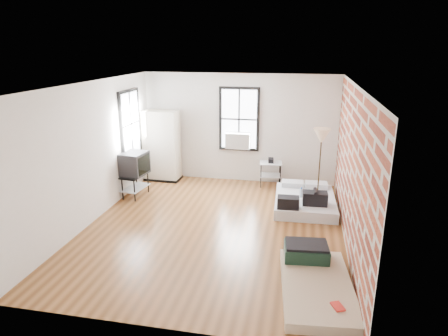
% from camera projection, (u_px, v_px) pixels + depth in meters
% --- Properties ---
extents(ground, '(6.00, 6.00, 0.00)m').
position_uv_depth(ground, '(214.00, 228.00, 7.91)').
color(ground, '#5B3518').
rests_on(ground, ground).
extents(room_shell, '(5.02, 6.02, 2.80)m').
position_uv_depth(room_shell, '(229.00, 139.00, 7.70)').
color(room_shell, silver).
rests_on(room_shell, ground).
extents(mattress_main, '(1.36, 1.81, 0.57)m').
position_uv_depth(mattress_main, '(305.00, 200.00, 8.88)').
color(mattress_main, silver).
rests_on(mattress_main, ground).
extents(mattress_bare, '(1.18, 1.99, 0.41)m').
position_uv_depth(mattress_bare, '(314.00, 278.00, 5.99)').
color(mattress_bare, tan).
rests_on(mattress_bare, ground).
extents(wardrobe, '(0.96, 0.57, 1.85)m').
position_uv_depth(wardrobe, '(162.00, 146.00, 10.50)').
color(wardrobe, black).
rests_on(wardrobe, ground).
extents(side_table, '(0.60, 0.50, 0.73)m').
position_uv_depth(side_table, '(271.00, 167.00, 10.15)').
color(side_table, black).
rests_on(side_table, ground).
extents(floor_lamp, '(0.37, 0.37, 1.72)m').
position_uv_depth(floor_lamp, '(321.00, 140.00, 8.78)').
color(floor_lamp, black).
rests_on(floor_lamp, ground).
extents(tv_stand, '(0.61, 0.81, 1.08)m').
position_uv_depth(tv_stand, '(134.00, 165.00, 9.35)').
color(tv_stand, black).
rests_on(tv_stand, ground).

